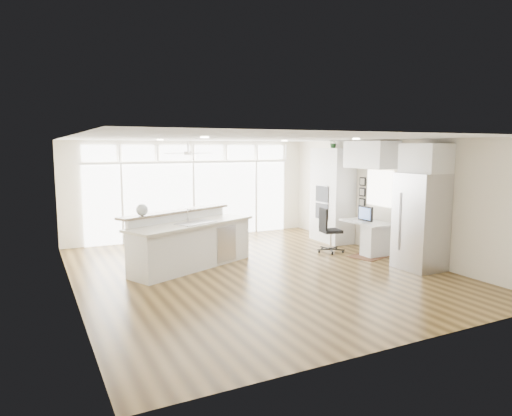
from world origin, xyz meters
name	(u,v)px	position (x,y,z in m)	size (l,w,h in m)	color
floor	(257,272)	(0.00, 0.00, -0.01)	(7.00, 8.00, 0.02)	#463015
ceiling	(257,138)	(0.00, 0.00, 2.70)	(7.00, 8.00, 0.02)	silver
wall_back	(192,190)	(0.00, 4.00, 1.35)	(7.00, 0.04, 2.70)	silver
wall_front	(403,243)	(0.00, -4.00, 1.35)	(7.00, 0.04, 2.70)	silver
wall_left	(71,218)	(-3.50, 0.00, 1.35)	(0.04, 8.00, 2.70)	silver
wall_right	(389,197)	(3.50, 0.00, 1.35)	(0.04, 8.00, 2.70)	silver
glass_wall	(193,201)	(0.00, 3.94, 1.05)	(5.80, 0.06, 2.08)	white
transom_row	(192,153)	(0.00, 3.94, 2.38)	(5.90, 0.06, 0.40)	white
desk_window	(380,188)	(3.46, 0.30, 1.55)	(0.04, 0.85, 0.85)	white
ceiling_fan	(188,149)	(-0.50, 2.80, 2.48)	(1.16, 1.16, 0.32)	white
recessed_lights	(253,139)	(0.00, 0.20, 2.68)	(3.40, 3.00, 0.02)	white
oven_cabinet	(332,195)	(3.17, 1.80, 1.25)	(0.64, 1.20, 2.50)	white
desk_nook	(367,237)	(3.13, 0.30, 0.38)	(0.72, 1.30, 0.76)	white
upper_cabinets	(371,155)	(3.17, 0.30, 2.35)	(0.64, 1.30, 0.64)	white
refrigerator	(421,222)	(3.11, -1.35, 1.00)	(0.76, 0.90, 2.00)	#B5B4B9
fridge_cabinet	(426,158)	(3.17, -1.35, 2.30)	(0.64, 0.90, 0.60)	white
framed_photos	(363,192)	(3.46, 0.92, 1.40)	(0.06, 0.22, 0.80)	black
kitchen_island	(192,240)	(-1.08, 0.89, 0.59)	(2.96, 1.12, 1.18)	white
rug	(370,256)	(2.95, -0.03, 0.01)	(0.94, 0.68, 0.01)	#371D11
office_chair	(331,231)	(2.37, 0.73, 0.53)	(0.55, 0.51, 1.06)	black
fishbowl	(142,210)	(-2.11, 0.86, 1.29)	(0.24, 0.24, 0.24)	silver
monitor	(365,213)	(3.05, 0.30, 0.96)	(0.08, 0.47, 0.40)	black
keyboard	(360,222)	(2.88, 0.30, 0.77)	(0.13, 0.35, 0.02)	silver
potted_plant	(333,144)	(3.17, 1.80, 2.61)	(0.27, 0.29, 0.23)	#275C28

